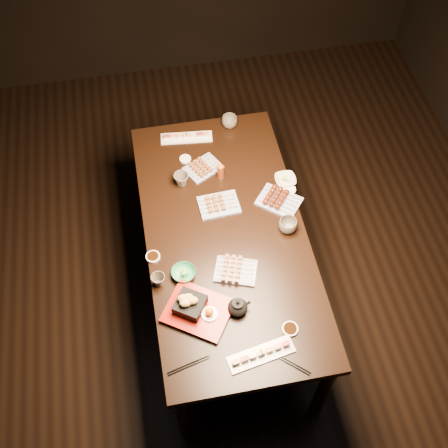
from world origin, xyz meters
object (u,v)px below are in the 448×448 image
Objects in this scene: tempura_tray at (198,307)px; teacup_mid_right at (288,226)px; teacup_near_left at (158,280)px; edamame_bowl_cream at (285,180)px; condiment_bottle at (220,170)px; sushi_platter_near at (261,353)px; sushi_platter_far at (186,136)px; yakitori_plate_left at (203,166)px; teacup_far_left at (181,180)px; yakitori_plate_right at (236,269)px; teacup_far_right at (230,122)px; yakitori_plate_center at (219,203)px; edamame_bowl_green at (184,273)px; dining_table at (225,267)px; teapot at (238,306)px.

tempura_tray reaches higher than teacup_mid_right.
tempura_tray is at bearing -49.12° from teacup_near_left.
teacup_near_left is 0.72× the size of teacup_mid_right.
edamame_bowl_cream is 1.00m from tempura_tray.
edamame_bowl_cream is at bearing -16.12° from condiment_bottle.
sushi_platter_near is 1.04× the size of sushi_platter_far.
yakitori_plate_left is 2.36× the size of teacup_far_left.
yakitori_plate_right is 2.25× the size of teacup_far_right.
yakitori_plate_center is at bearing 47.61° from teacup_near_left.
teacup_far_right reaches higher than yakitori_plate_right.
condiment_bottle reaches higher than yakitori_plate_left.
yakitori_plate_center is 0.69m from tempura_tray.
yakitori_plate_right is 0.28m from edamame_bowl_green.
sushi_platter_near is 2.61× the size of edamame_bowl_green.
teacup_mid_right reaches higher than sushi_platter_far.
teacup_near_left is (-0.41, -0.44, 0.01)m from yakitori_plate_center.
teacup_far_right is at bearing 66.50° from edamame_bowl_green.
teacup_mid_right reaches higher than yakitori_plate_left.
condiment_bottle is at bearing 63.36° from edamame_bowl_green.
sushi_platter_near is 4.47× the size of teacup_near_left.
yakitori_plate_left is at bearing 107.04° from dining_table.
edamame_bowl_green is 0.71m from condiment_bottle.
tempura_tray is 3.28× the size of teacup_far_right.
tempura_tray reaches higher than teacup_near_left.
sushi_platter_far is at bearing 77.06° from teacup_far_left.
teacup_far_left is 0.89m from teapot.
condiment_bottle is (0.24, 0.01, 0.02)m from teacup_far_left.
sushi_platter_near reaches higher than sushi_platter_far.
yakitori_plate_center is 1.92× the size of teapot.
condiment_bottle is (-0.38, 0.11, 0.05)m from edamame_bowl_cream.
teacup_mid_right is at bearing -37.58° from yakitori_plate_center.
teacup_near_left is at bearing -135.80° from yakitori_plate_center.
yakitori_plate_right is 0.67m from condiment_bottle.
teacup_near_left is 0.80m from condiment_bottle.
tempura_tray is at bearing 90.08° from sushi_platter_far.
sushi_platter_far is 1.24m from teapot.
yakitori_plate_left is 2.14× the size of teacup_far_right.
sushi_platter_near is 2.71× the size of edamame_bowl_cream.
yakitori_plate_right reaches higher than yakitori_plate_left.
teapot reaches higher than sushi_platter_far.
teacup_near_left is (-0.18, 0.21, -0.02)m from tempura_tray.
sushi_platter_near is 3.77× the size of teacup_far_left.
condiment_bottle reaches higher than edamame_bowl_cream.
dining_table is 0.64m from teapot.
sushi_platter_near is 1.46× the size of yakitori_plate_center.
yakitori_plate_center reaches higher than sushi_platter_far.
teacup_far_left is (-0.15, -0.09, 0.01)m from yakitori_plate_left.
yakitori_plate_center is (-0.00, 0.20, 0.40)m from dining_table.
teacup_near_left is at bearing 140.12° from teapot.
yakitori_plate_left is 1.63× the size of edamame_bowl_green.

